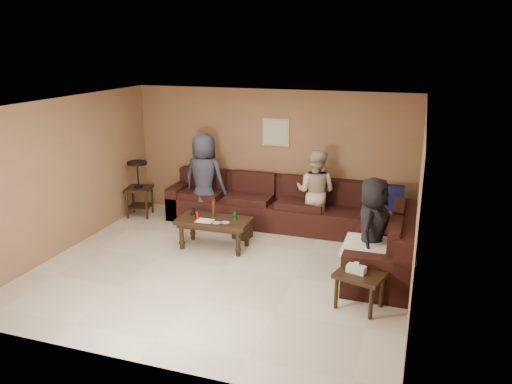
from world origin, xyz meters
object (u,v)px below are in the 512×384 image
sectional_sofa (299,221)px  waste_bin (242,229)px  person_left (204,178)px  person_right (372,229)px  end_table_left (139,188)px  coffee_table (214,223)px  side_table_right (359,278)px  person_middle (316,192)px

sectional_sofa → waste_bin: sectional_sofa is taller
person_left → person_right: (3.28, -1.49, -0.09)m
waste_bin → end_table_left: bearing=168.4°
sectional_sofa → waste_bin: 1.00m
coffee_table → person_left: bearing=120.4°
sectional_sofa → person_right: size_ratio=3.03×
sectional_sofa → waste_bin: size_ratio=14.26×
coffee_table → person_right: 2.65m
coffee_table → person_left: 1.40m
waste_bin → sectional_sofa: bearing=15.7°
side_table_right → waste_bin: side_table_right is taller
sectional_sofa → end_table_left: bearing=176.3°
person_left → person_right: person_left is taller
person_left → person_middle: size_ratio=1.12×
side_table_right → waste_bin: 2.90m
sectional_sofa → end_table_left: 3.31m
end_table_left → person_middle: bearing=3.4°
waste_bin → person_right: 2.54m
coffee_table → person_left: size_ratio=0.72×
sectional_sofa → person_middle: (0.20, 0.42, 0.44)m
person_right → person_left: bearing=78.0°
end_table_left → person_right: size_ratio=0.72×
person_middle → person_right: 1.96m
person_middle → end_table_left: bearing=11.6°
person_left → person_right: bearing=159.7°
coffee_table → side_table_right: bearing=-26.1°
person_left → person_right: size_ratio=1.12×
end_table_left → side_table_right: bearing=-26.4°
sectional_sofa → person_middle: 0.64m
coffee_table → end_table_left: end_table_left is taller
coffee_table → end_table_left: bearing=153.2°
sectional_sofa → person_middle: size_ratio=3.04×
sectional_sofa → coffee_table: (-1.26, -0.82, 0.10)m
coffee_table → side_table_right: coffee_table is taller
coffee_table → side_table_right: 2.85m
waste_bin → person_middle: 1.47m
sectional_sofa → side_table_right: size_ratio=6.64×
sectional_sofa → side_table_right: bearing=-57.7°
side_table_right → waste_bin: (-2.26, 1.80, -0.26)m
coffee_table → person_left: (-0.67, 1.15, 0.43)m
waste_bin → person_right: (2.30, -0.89, 0.60)m
end_table_left → waste_bin: (2.35, -0.48, -0.41)m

